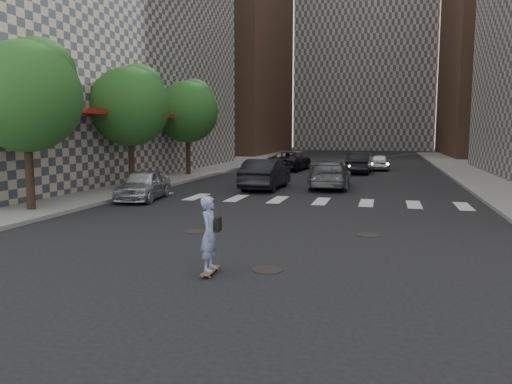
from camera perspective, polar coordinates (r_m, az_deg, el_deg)
ground at (r=14.19m, az=-1.11°, el=-5.90°), size 160.00×160.00×0.00m
sidewalk_left at (r=38.10m, az=-14.13°, el=2.16°), size 13.00×80.00×0.15m
tower_left at (r=74.25m, az=-4.81°, el=20.11°), size 18.00×24.00×40.00m
tower_center at (r=93.73m, az=12.63°, el=19.71°), size 22.00×20.00×48.00m
tree_a at (r=21.13m, az=-24.56°, el=10.40°), size 4.20×4.20×6.60m
tree_b at (r=27.82m, az=-14.01°, el=9.86°), size 4.20×4.20×6.60m
tree_c at (r=35.06m, az=-7.69°, el=9.38°), size 4.20×4.20×6.60m
manhole_a at (r=11.55m, az=1.31°, el=-8.88°), size 0.70×0.70×0.02m
manhole_b at (r=15.92m, az=-6.91°, el=-4.48°), size 0.70×0.70×0.02m
manhole_c at (r=15.64m, az=12.68°, el=-4.81°), size 0.70×0.70×0.02m
skateboarder at (r=11.08m, az=-5.27°, el=-4.76°), size 0.44×0.89×1.75m
silver_sedan at (r=23.49m, az=-12.75°, el=0.83°), size 2.22×4.33×1.41m
traffic_car_a at (r=27.15m, az=1.12°, el=2.07°), size 1.85×5.05×1.65m
traffic_car_b at (r=27.90m, az=8.47°, el=2.01°), size 2.33×5.36×1.54m
traffic_car_c at (r=40.08m, az=3.85°, el=3.56°), size 3.00×5.67×1.52m
traffic_car_d at (r=41.39m, az=13.98°, el=3.35°), size 1.74×3.95×1.32m
traffic_car_e at (r=37.99m, az=11.76°, el=3.25°), size 1.81×4.71×1.53m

